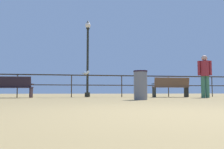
{
  "coord_description": "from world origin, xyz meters",
  "views": [
    {
      "loc": [
        -1.16,
        -2.44,
        0.24
      ],
      "look_at": [
        0.62,
        7.85,
        1.03
      ],
      "focal_mm": 37.25,
      "sensor_mm": 36.0,
      "label": 1
    }
  ],
  "objects_px": {
    "person_by_bench": "(205,73)",
    "seagull_on_rail": "(86,73)",
    "bench_near_left": "(11,86)",
    "bench_near_right": "(171,86)",
    "trash_bin": "(140,85)",
    "lamppost_center": "(88,56)"
  },
  "relations": [
    {
      "from": "seagull_on_rail",
      "to": "trash_bin",
      "type": "distance_m",
      "value": 4.22
    },
    {
      "from": "person_by_bench",
      "to": "seagull_on_rail",
      "type": "bearing_deg",
      "value": 160.32
    },
    {
      "from": "bench_near_left",
      "to": "bench_near_right",
      "type": "bearing_deg",
      "value": 0.04
    },
    {
      "from": "bench_near_right",
      "to": "lamppost_center",
      "type": "bearing_deg",
      "value": 164.19
    },
    {
      "from": "bench_near_left",
      "to": "lamppost_center",
      "type": "bearing_deg",
      "value": 18.48
    },
    {
      "from": "bench_near_right",
      "to": "bench_near_left",
      "type": "bearing_deg",
      "value": -179.96
    },
    {
      "from": "bench_near_right",
      "to": "lamppost_center",
      "type": "relative_size",
      "value": 0.45
    },
    {
      "from": "bench_near_right",
      "to": "lamppost_center",
      "type": "xyz_separation_m",
      "value": [
        -3.76,
        1.07,
        1.45
      ]
    },
    {
      "from": "person_by_bench",
      "to": "trash_bin",
      "type": "distance_m",
      "value": 4.13
    },
    {
      "from": "lamppost_center",
      "to": "bench_near_left",
      "type": "bearing_deg",
      "value": -161.52
    },
    {
      "from": "bench_near_left",
      "to": "person_by_bench",
      "type": "relative_size",
      "value": 0.96
    },
    {
      "from": "trash_bin",
      "to": "lamppost_center",
      "type": "bearing_deg",
      "value": 107.61
    },
    {
      "from": "bench_near_right",
      "to": "person_by_bench",
      "type": "height_order",
      "value": "person_by_bench"
    },
    {
      "from": "bench_near_right",
      "to": "trash_bin",
      "type": "distance_m",
      "value": 4.0
    },
    {
      "from": "person_by_bench",
      "to": "trash_bin",
      "type": "xyz_separation_m",
      "value": [
        -3.49,
        -2.14,
        -0.58
      ]
    },
    {
      "from": "seagull_on_rail",
      "to": "bench_near_right",
      "type": "bearing_deg",
      "value": -10.49
    },
    {
      "from": "person_by_bench",
      "to": "bench_near_right",
      "type": "bearing_deg",
      "value": 135.63
    },
    {
      "from": "lamppost_center",
      "to": "seagull_on_rail",
      "type": "distance_m",
      "value": 0.92
    },
    {
      "from": "lamppost_center",
      "to": "person_by_bench",
      "type": "bearing_deg",
      "value": -23.63
    },
    {
      "from": "trash_bin",
      "to": "seagull_on_rail",
      "type": "bearing_deg",
      "value": 110.38
    },
    {
      "from": "person_by_bench",
      "to": "seagull_on_rail",
      "type": "relative_size",
      "value": 4.76
    },
    {
      "from": "person_by_bench",
      "to": "lamppost_center",
      "type": "bearing_deg",
      "value": 156.37
    }
  ]
}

